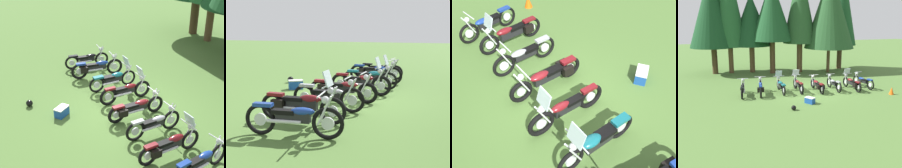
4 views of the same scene
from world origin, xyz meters
The scene contains 9 objects.
ground_plane centered at (0.00, 0.00, 0.00)m, with size 80.00×80.00×0.00m, color #4C7033.
motorcycle_2 centered at (-1.75, 0.31, 0.47)m, with size 0.74×2.21×1.36m.
motorcycle_3 centered at (-0.58, 0.22, 0.46)m, with size 0.63×2.26×1.38m.
motorcycle_4 centered at (0.67, -0.15, 0.43)m, with size 0.69×2.34×0.99m.
motorcycle_5 centered at (1.88, -0.17, 0.44)m, with size 0.62×2.20×1.02m.
motorcycle_6 centered at (3.10, -0.46, 0.47)m, with size 0.73×2.34×1.36m.
motorcycle_7 centered at (4.18, -0.15, 0.45)m, with size 0.65×2.28×1.01m.
picnic_cooler centered at (-0.80, -2.46, 0.18)m, with size 0.57×0.64×0.36m.
traffic_cone centered at (4.92, -2.31, 0.24)m, with size 0.32×0.32×0.48m, color #EA590F.
Camera 3 is at (-4.04, 3.09, 5.65)m, focal length 44.47 mm.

